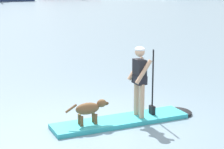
% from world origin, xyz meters
% --- Properties ---
extents(ground_plane, '(400.00, 400.00, 0.00)m').
position_xyz_m(ground_plane, '(0.00, 0.00, 0.00)').
color(ground_plane, gray).
extents(paddleboard, '(3.52, 1.48, 0.10)m').
position_xyz_m(paddleboard, '(0.22, 0.05, 0.05)').
color(paddleboard, '#33B2BF').
rests_on(paddleboard, ground_plane).
extents(person_paddler, '(0.66, 0.55, 1.62)m').
position_xyz_m(person_paddler, '(0.47, 0.11, 1.03)').
color(person_paddler, tan).
rests_on(person_paddler, paddleboard).
extents(dog, '(1.00, 0.35, 0.52)m').
position_xyz_m(dog, '(-0.73, -0.17, 0.44)').
color(dog, brown).
rests_on(dog, paddleboard).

